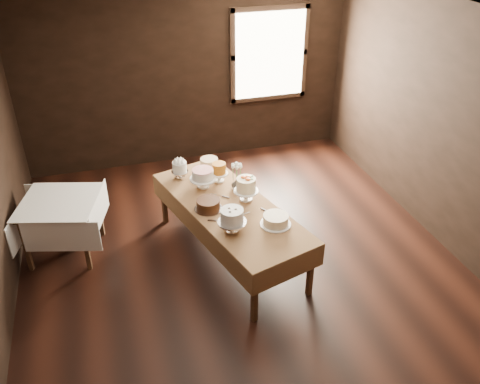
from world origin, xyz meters
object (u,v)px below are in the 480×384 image
Objects in this scene: cake_server_b at (272,214)px; cake_server_e at (223,221)px; cake_meringue at (180,170)px; cake_server_d at (241,189)px; cake_speckled at (209,164)px; cake_server_a at (244,214)px; side_table at (60,207)px; cake_caramel at (219,173)px; cake_lattice at (203,179)px; cake_flowers at (246,190)px; cake_cream at (276,220)px; cake_swirl at (232,222)px; display_table at (230,209)px; cake_chocolate at (208,205)px; flower_vase at (237,184)px; cake_server_c at (216,195)px.

cake_server_b is 0.56m from cake_server_e.
cake_server_d is at bearing -37.08° from cake_meringue.
cake_speckled reaches higher than cake_server_a.
cake_caramel is (1.90, -0.05, 0.17)m from side_table.
cake_speckled is 1.19× the size of cake_server_b.
cake_meringue is 0.38m from cake_lattice.
cake_flowers is 0.59m from cake_cream.
cake_caramel is 0.82× the size of cake_flowers.
cake_swirl reaches higher than cake_server_b.
cake_lattice reaches higher than cake_server_d.
display_table is at bearing 126.58° from cake_cream.
cake_meringue is 0.97m from cake_flowers.
cake_server_e is at bearing -102.25° from cake_caramel.
side_table is 3.29× the size of cake_lattice.
cake_cream is 1.59× the size of cake_server_a.
cake_lattice is 1.34× the size of cake_server_b.
cake_cream is (2.24, -1.13, 0.12)m from side_table.
cake_meringue is 1.12m from cake_server_e.
cake_server_b is at bearing -150.00° from cake_server_d.
cake_chocolate is 1.38× the size of cake_server_e.
cake_chocolate is 1.08× the size of cake_swirl.
cake_server_a is (-0.11, -0.28, -0.12)m from cake_flowers.
cake_chocolate reaches higher than cake_cream.
display_table is at bearing -68.72° from cake_lattice.
side_table is 2.15m from cake_server_a.
cake_flowers reaches higher than flower_vase.
side_table is at bearing 147.75° from cake_swirl.
cake_server_d is 1.00× the size of cake_server_e.
cake_server_d is (-0.18, 0.62, 0.00)m from cake_server_b.
cake_lattice is 0.84× the size of cake_cream.
cake_server_c is at bearing 105.65° from cake_server_e.
flower_vase is (-0.22, 0.64, 0.06)m from cake_server_b.
cake_speckled is at bearing 107.96° from flower_vase.
cake_server_c is 0.55m from cake_server_e.
cake_meringue is at bearing 121.30° from cake_cream.
cake_chocolate is at bearing -178.06° from display_table.
cake_chocolate is at bearing -78.22° from cake_meringue.
cake_flowers is 1.30× the size of cake_server_b.
cake_swirl is 0.56m from cake_server_b.
display_table is 0.29m from cake_flowers.
cake_server_e is (-0.53, 0.22, -0.05)m from cake_cream.
cake_lattice is at bearing -173.00° from cake_server_b.
cake_meringue is 0.43m from cake_speckled.
cake_chocolate is 0.50m from cake_swirl.
cake_caramel is 1.07× the size of cake_server_a.
cake_cream is at bearing -155.91° from cake_server_d.
cake_server_a is at bearing 132.80° from cake_cream.
cake_server_c is at bearing 59.10° from cake_chocolate.
cake_speckled is 1.49m from cake_cream.
flower_vase is (0.15, -0.24, -0.04)m from cake_caramel.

